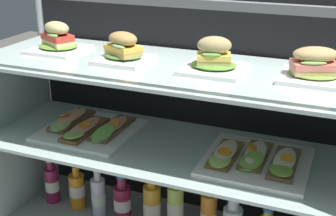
# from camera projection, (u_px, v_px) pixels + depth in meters

# --- Properties ---
(case_frame) EXTENTS (1.41, 0.51, 0.98)m
(case_frame) POSITION_uv_depth(u_px,v_px,m) (185.00, 103.00, 1.75)
(case_frame) COLOR gray
(case_frame) RESTS_ON ground
(riser_lower_tier) EXTENTS (1.35, 0.45, 0.38)m
(riser_lower_tier) POSITION_uv_depth(u_px,v_px,m) (168.00, 195.00, 1.71)
(riser_lower_tier) COLOR silver
(riser_lower_tier) RESTS_ON case_base_deck
(shelf_lower_glass) EXTENTS (1.36, 0.47, 0.01)m
(shelf_lower_glass) POSITION_uv_depth(u_px,v_px,m) (168.00, 148.00, 1.64)
(shelf_lower_glass) COLOR silver
(shelf_lower_glass) RESTS_ON riser_lower_tier
(riser_upper_tier) EXTENTS (1.35, 0.45, 0.29)m
(riser_upper_tier) POSITION_uv_depth(u_px,v_px,m) (168.00, 110.00, 1.59)
(riser_upper_tier) COLOR silver
(riser_upper_tier) RESTS_ON shelf_lower_glass
(shelf_upper_glass) EXTENTS (1.36, 0.47, 0.01)m
(shelf_upper_glass) POSITION_uv_depth(u_px,v_px,m) (168.00, 68.00, 1.53)
(shelf_upper_glass) COLOR silver
(shelf_upper_glass) RESTS_ON riser_upper_tier
(plated_roll_sandwich_right_of_center) EXTENTS (0.19, 0.19, 0.11)m
(plated_roll_sandwich_right_of_center) POSITION_uv_depth(u_px,v_px,m) (58.00, 40.00, 1.70)
(plated_roll_sandwich_right_of_center) COLOR white
(plated_roll_sandwich_right_of_center) RESTS_ON shelf_upper_glass
(plated_roll_sandwich_center) EXTENTS (0.17, 0.17, 0.10)m
(plated_roll_sandwich_center) POSITION_uv_depth(u_px,v_px,m) (123.00, 51.00, 1.56)
(plated_roll_sandwich_center) COLOR white
(plated_roll_sandwich_center) RESTS_ON shelf_upper_glass
(plated_roll_sandwich_near_right_corner) EXTENTS (0.19, 0.19, 0.11)m
(plated_roll_sandwich_near_right_corner) POSITION_uv_depth(u_px,v_px,m) (214.00, 59.00, 1.46)
(plated_roll_sandwich_near_right_corner) COLOR white
(plated_roll_sandwich_near_right_corner) RESTS_ON shelf_upper_glass
(plated_roll_sandwich_mid_left) EXTENTS (0.20, 0.20, 0.10)m
(plated_roll_sandwich_mid_left) POSITION_uv_depth(u_px,v_px,m) (314.00, 67.00, 1.38)
(plated_roll_sandwich_mid_left) COLOR white
(plated_roll_sandwich_mid_left) RESTS_ON shelf_upper_glass
(open_sandwich_tray_near_left_corner) EXTENTS (0.34, 0.33, 0.07)m
(open_sandwich_tray_near_left_corner) POSITION_uv_depth(u_px,v_px,m) (88.00, 128.00, 1.74)
(open_sandwich_tray_near_left_corner) COLOR white
(open_sandwich_tray_near_left_corner) RESTS_ON shelf_lower_glass
(open_sandwich_tray_near_right_corner) EXTENTS (0.34, 0.33, 0.06)m
(open_sandwich_tray_near_right_corner) POSITION_uv_depth(u_px,v_px,m) (255.00, 160.00, 1.50)
(open_sandwich_tray_near_right_corner) COLOR white
(open_sandwich_tray_near_right_corner) RESTS_ON shelf_lower_glass
(juice_bottle_near_post) EXTENTS (0.06, 0.06, 0.21)m
(juice_bottle_near_post) POSITION_uv_depth(u_px,v_px,m) (52.00, 183.00, 1.99)
(juice_bottle_near_post) COLOR #941B4A
(juice_bottle_near_post) RESTS_ON case_base_deck
(juice_bottle_back_right) EXTENTS (0.07, 0.07, 0.21)m
(juice_bottle_back_right) POSITION_uv_depth(u_px,v_px,m) (77.00, 189.00, 1.95)
(juice_bottle_back_right) COLOR orange
(juice_bottle_back_right) RESTS_ON case_base_deck
(juice_bottle_tucked_behind) EXTENTS (0.06, 0.06, 0.22)m
(juice_bottle_tucked_behind) POSITION_uv_depth(u_px,v_px,m) (98.00, 195.00, 1.90)
(juice_bottle_tucked_behind) COLOR silver
(juice_bottle_tucked_behind) RESTS_ON case_base_deck
(juice_bottle_back_center) EXTENTS (0.07, 0.07, 0.21)m
(juice_bottle_back_center) POSITION_uv_depth(u_px,v_px,m) (122.00, 201.00, 1.87)
(juice_bottle_back_center) COLOR maroon
(juice_bottle_back_center) RESTS_ON case_base_deck
(juice_bottle_back_left) EXTENTS (0.07, 0.07, 0.22)m
(juice_bottle_back_left) POSITION_uv_depth(u_px,v_px,m) (152.00, 205.00, 1.82)
(juice_bottle_back_left) COLOR gold
(juice_bottle_back_left) RESTS_ON case_base_deck
(juice_bottle_front_second) EXTENTS (0.06, 0.06, 0.25)m
(juice_bottle_front_second) POSITION_uv_depth(u_px,v_px,m) (175.00, 207.00, 1.78)
(juice_bottle_front_second) COLOR #B9D151
(juice_bottle_front_second) RESTS_ON case_base_deck
(juice_bottle_front_middle) EXTENTS (0.06, 0.06, 0.24)m
(juice_bottle_front_middle) POSITION_uv_depth(u_px,v_px,m) (209.00, 215.00, 1.75)
(juice_bottle_front_middle) COLOR orange
(juice_bottle_front_middle) RESTS_ON case_base_deck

